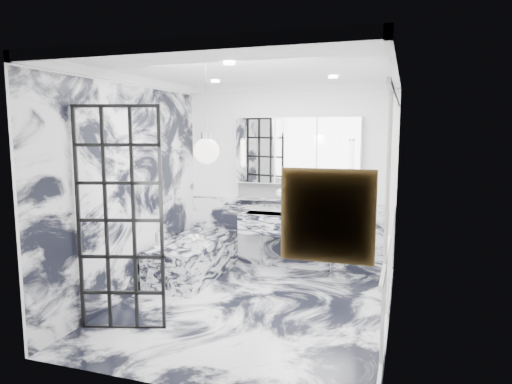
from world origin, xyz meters
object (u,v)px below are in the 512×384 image
(trough_sink, at_px, (293,225))
(bathtub, at_px, (193,258))
(crittall_door, at_px, (120,220))
(mirror_cabinet, at_px, (297,151))

(trough_sink, bearing_deg, bathtub, -153.52)
(crittall_door, height_order, trough_sink, crittall_door)
(crittall_door, height_order, mirror_cabinet, crittall_door)
(trough_sink, xyz_separation_m, mirror_cabinet, (-0.00, 0.17, 1.09))
(crittall_door, xyz_separation_m, bathtub, (-0.06, 1.82, -0.91))
(mirror_cabinet, bearing_deg, crittall_door, -115.59)
(crittall_door, distance_m, bathtub, 2.03)
(mirror_cabinet, height_order, bathtub, mirror_cabinet)
(mirror_cabinet, distance_m, bathtub, 2.20)
(crittall_door, bearing_deg, trough_sink, 46.24)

